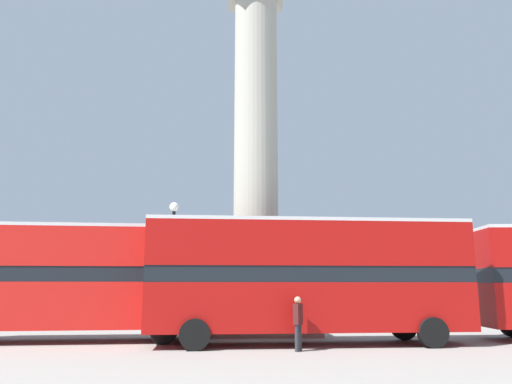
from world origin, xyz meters
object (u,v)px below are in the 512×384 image
bus_c (308,275)px  pedestrian_near_lamp (298,320)px  equestrian_statue (50,297)px  street_lamp (172,263)px  monument_column (256,177)px  bus_b (66,277)px

bus_c → pedestrian_near_lamp: (-0.59, -1.74, -1.46)m
equestrian_statue → street_lamp: bearing=-64.9°
monument_column → street_lamp: 5.71m
bus_c → pedestrian_near_lamp: bearing=-111.6°
pedestrian_near_lamp → street_lamp: bearing=70.0°
bus_c → street_lamp: size_ratio=2.05×
bus_c → equestrian_statue: (-12.56, 10.02, -0.94)m
bus_b → street_lamp: 4.22m
bus_c → street_lamp: 6.15m
street_lamp → pedestrian_near_lamp: bearing=-46.9°
bus_b → pedestrian_near_lamp: size_ratio=6.47×
monument_column → bus_b: monument_column is taller
bus_b → equestrian_statue: size_ratio=2.02×
monument_column → bus_b: (-7.30, -3.60, -4.70)m
bus_c → equestrian_statue: 16.10m
equestrian_statue → pedestrian_near_lamp: size_ratio=3.21×
bus_b → equestrian_statue: bearing=108.6°
monument_column → equestrian_statue: 13.30m
bus_b → bus_c: size_ratio=0.96×
equestrian_statue → pedestrian_near_lamp: bearing=-66.5°
bus_c → pedestrian_near_lamp: size_ratio=6.73×
equestrian_statue → street_lamp: size_ratio=0.98×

